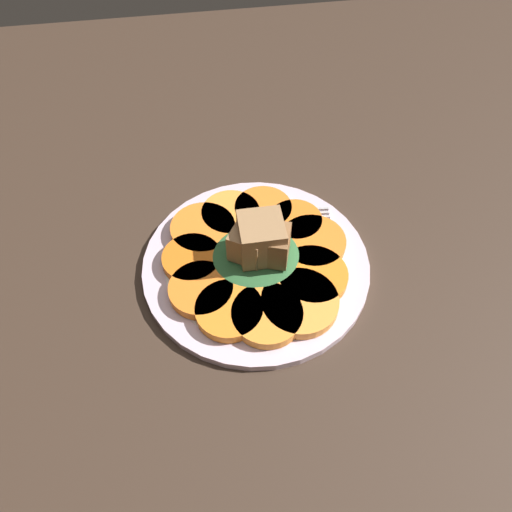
# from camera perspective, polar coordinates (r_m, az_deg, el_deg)

# --- Properties ---
(table_slab) EXTENTS (1.20, 1.20, 0.02)m
(table_slab) POSITION_cam_1_polar(r_m,az_deg,el_deg) (0.58, 0.00, -1.87)
(table_slab) COLOR #38281E
(table_slab) RESTS_ON ground
(plate) EXTENTS (0.26, 0.26, 0.01)m
(plate) POSITION_cam_1_polar(r_m,az_deg,el_deg) (0.57, 0.00, -0.97)
(plate) COLOR silver
(plate) RESTS_ON table_slab
(carrot_slice_0) EXTENTS (0.07, 0.07, 0.01)m
(carrot_slice_0) POSITION_cam_1_polar(r_m,az_deg,el_deg) (0.52, 1.17, -6.75)
(carrot_slice_0) COLOR orange
(carrot_slice_0) RESTS_ON plate
(carrot_slice_1) EXTENTS (0.08, 0.08, 0.01)m
(carrot_slice_1) POSITION_cam_1_polar(r_m,az_deg,el_deg) (0.53, 5.02, -5.30)
(carrot_slice_1) COLOR #F99438
(carrot_slice_1) RESTS_ON plate
(carrot_slice_2) EXTENTS (0.08, 0.08, 0.01)m
(carrot_slice_2) POSITION_cam_1_polar(r_m,az_deg,el_deg) (0.55, 6.48, -2.26)
(carrot_slice_2) COLOR orange
(carrot_slice_2) RESTS_ON plate
(carrot_slice_3) EXTENTS (0.08, 0.08, 0.01)m
(carrot_slice_3) POSITION_cam_1_polar(r_m,az_deg,el_deg) (0.57, 6.48, 1.55)
(carrot_slice_3) COLOR orange
(carrot_slice_3) RESTS_ON plate
(carrot_slice_4) EXTENTS (0.06, 0.06, 0.01)m
(carrot_slice_4) POSITION_cam_1_polar(r_m,az_deg,el_deg) (0.59, 4.53, 3.93)
(carrot_slice_4) COLOR orange
(carrot_slice_4) RESTS_ON plate
(carrot_slice_5) EXTENTS (0.07, 0.07, 0.01)m
(carrot_slice_5) POSITION_cam_1_polar(r_m,az_deg,el_deg) (0.60, 0.83, 5.33)
(carrot_slice_5) COLOR orange
(carrot_slice_5) RESTS_ON plate
(carrot_slice_6) EXTENTS (0.07, 0.07, 0.01)m
(carrot_slice_6) POSITION_cam_1_polar(r_m,az_deg,el_deg) (0.60, -2.91, 4.79)
(carrot_slice_6) COLOR orange
(carrot_slice_6) RESTS_ON plate
(carrot_slice_7) EXTENTS (0.08, 0.08, 0.01)m
(carrot_slice_7) POSITION_cam_1_polar(r_m,az_deg,el_deg) (0.59, -6.07, 3.07)
(carrot_slice_7) COLOR orange
(carrot_slice_7) RESTS_ON plate
(carrot_slice_8) EXTENTS (0.07, 0.07, 0.01)m
(carrot_slice_8) POSITION_cam_1_polar(r_m,az_deg,el_deg) (0.56, -7.35, -0.35)
(carrot_slice_8) COLOR orange
(carrot_slice_8) RESTS_ON plate
(carrot_slice_9) EXTENTS (0.07, 0.07, 0.01)m
(carrot_slice_9) POSITION_cam_1_polar(r_m,az_deg,el_deg) (0.54, -6.30, -3.84)
(carrot_slice_9) COLOR orange
(carrot_slice_9) RESTS_ON plate
(carrot_slice_10) EXTENTS (0.07, 0.07, 0.01)m
(carrot_slice_10) POSITION_cam_1_polar(r_m,az_deg,el_deg) (0.52, -3.08, -6.21)
(carrot_slice_10) COLOR orange
(carrot_slice_10) RESTS_ON plate
(center_pile) EXTENTS (0.11, 0.10, 0.06)m
(center_pile) POSITION_cam_1_polar(r_m,az_deg,el_deg) (0.54, 0.32, 0.80)
(center_pile) COLOR #2D6033
(center_pile) RESTS_ON plate
(fork) EXTENTS (0.19, 0.04, 0.00)m
(fork) POSITION_cam_1_polar(r_m,az_deg,el_deg) (0.60, 0.06, 4.42)
(fork) COLOR #B2B2B7
(fork) RESTS_ON plate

